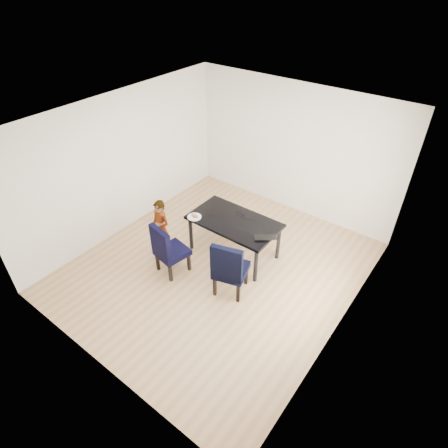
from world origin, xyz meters
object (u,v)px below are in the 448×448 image
Objects in this scene: dining_table at (234,237)px; laptop at (265,236)px; chair_right at (231,266)px; chair_left at (172,248)px; plate at (194,217)px; child at (161,228)px.

laptop reaches higher than dining_table.
chair_right reaches higher than laptop.
chair_left reaches higher than laptop.
laptop is (1.31, 0.29, 0.01)m from plate.
plate is (-0.63, -0.35, 0.38)m from dining_table.
plate is (-1.13, 0.43, 0.23)m from chair_right.
child is 2.98× the size of laptop.
child is 0.65m from plate.
chair_right is (1.09, 0.23, 0.03)m from chair_left.
chair_right is at bearing -57.02° from dining_table.
chair_left is (-0.58, -1.01, 0.13)m from dining_table.
plate is 1.34m from laptop.
plate is 0.67× the size of laptop.
plate is at bearing -24.99° from laptop.
chair_left is at bearing -0.38° from laptop.
chair_left is 1.11m from chair_right.
chair_right is 1.59m from child.
dining_table is 1.60× the size of chair_left.
dining_table is at bearing 70.75° from chair_left.
dining_table is at bearing 39.14° from child.
child is at bearing 163.98° from chair_left.
dining_table is 0.79m from laptop.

